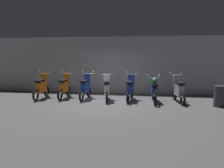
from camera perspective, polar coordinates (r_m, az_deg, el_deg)
The scene contains 10 objects.
ground_plane at distance 9.31m, azimuth -1.99°, elevation -5.10°, with size 80.00×80.00×0.00m, color #4C4C4F.
back_wall at distance 11.90m, azimuth 0.42°, elevation 4.95°, with size 16.00×0.30×3.02m, color #9EA0A3.
motorbike_slot_0 at distance 10.81m, azimuth -17.91°, elevation -0.87°, with size 0.59×1.68×1.29m.
motorbike_slot_1 at distance 10.60m, azimuth -12.31°, elevation -0.83°, with size 0.59×1.68×1.29m.
motorbike_slot_2 at distance 10.22m, azimuth -6.95°, elevation -1.02°, with size 0.59×1.68×1.29m.
motorbike_slot_3 at distance 9.81m, azimuth -1.40°, elevation -1.33°, with size 0.56×1.67×1.18m.
motorbike_slot_4 at distance 9.77m, azimuth 4.78°, elevation -1.38°, with size 0.59×1.68×1.29m.
motorbike_slot_5 at distance 9.64m, azimuth 10.91°, elevation -1.60°, with size 0.59×1.95×1.15m.
motorbike_slot_6 at distance 9.84m, azimuth 16.93°, elevation -1.61°, with size 0.58×1.67×1.29m.
trash_bin at distance 9.63m, azimuth 26.19°, elevation -2.89°, with size 0.42×0.42×0.84m, color #38383D.
Camera 1 is at (1.63, -8.94, 2.00)m, focal length 35.04 mm.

